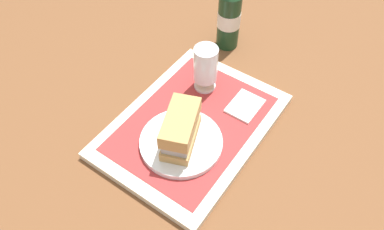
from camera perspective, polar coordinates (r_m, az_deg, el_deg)
ground_plane at (r=0.93m, az=0.00°, el=-1.96°), size 3.00×3.00×0.00m
tray at (r=0.92m, az=0.00°, el=-1.58°), size 0.44×0.32×0.02m
placemat at (r=0.92m, az=0.00°, el=-1.17°), size 0.38×0.27×0.00m
plate at (r=0.87m, az=-1.64°, el=-4.09°), size 0.19×0.19×0.01m
sandwich at (r=0.83m, az=-1.65°, el=-1.90°), size 0.14×0.11×0.08m
beer_glass at (r=0.95m, az=2.04°, el=7.23°), size 0.06×0.06×0.12m
napkin_folded at (r=0.96m, az=7.91°, el=1.36°), size 0.09×0.07×0.01m
beer_bottle at (r=1.09m, az=5.59°, el=14.70°), size 0.07×0.07×0.27m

